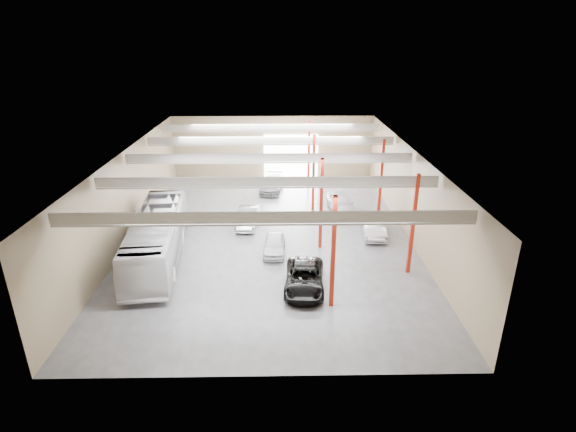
{
  "coord_description": "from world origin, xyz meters",
  "views": [
    {
      "loc": [
        0.8,
        -33.0,
        15.08
      ],
      "look_at": [
        1.37,
        -1.03,
        2.2
      ],
      "focal_mm": 28.0,
      "sensor_mm": 36.0,
      "label": 1
    }
  ],
  "objects_px": {
    "black_sedan": "(304,278)",
    "car_row_c": "(272,184)",
    "car_right_near": "(373,225)",
    "car_right_far": "(341,203)",
    "coach_bus": "(157,237)",
    "car_row_b": "(248,217)",
    "car_row_a": "(274,244)"
  },
  "relations": [
    {
      "from": "car_row_b",
      "to": "car_right_far",
      "type": "height_order",
      "value": "car_right_far"
    },
    {
      "from": "car_row_c",
      "to": "car_right_far",
      "type": "height_order",
      "value": "car_right_far"
    },
    {
      "from": "black_sedan",
      "to": "car_right_far",
      "type": "relative_size",
      "value": 1.09
    },
    {
      "from": "black_sedan",
      "to": "car_right_near",
      "type": "xyz_separation_m",
      "value": [
        6.0,
        8.35,
        0.06
      ]
    },
    {
      "from": "coach_bus",
      "to": "car_right_far",
      "type": "height_order",
      "value": "coach_bus"
    },
    {
      "from": "coach_bus",
      "to": "car_row_a",
      "type": "bearing_deg",
      "value": 1.49
    },
    {
      "from": "black_sedan",
      "to": "car_row_c",
      "type": "distance_m",
      "value": 19.68
    },
    {
      "from": "car_row_c",
      "to": "car_right_far",
      "type": "xyz_separation_m",
      "value": [
        6.48,
        -5.99,
        0.09
      ]
    },
    {
      "from": "car_right_near",
      "to": "car_row_b",
      "type": "bearing_deg",
      "value": 172.89
    },
    {
      "from": "car_row_a",
      "to": "car_row_c",
      "type": "bearing_deg",
      "value": 93.79
    },
    {
      "from": "car_right_near",
      "to": "car_row_a",
      "type": "bearing_deg",
      "value": -154.31
    },
    {
      "from": "car_right_near",
      "to": "car_right_far",
      "type": "height_order",
      "value": "car_right_far"
    },
    {
      "from": "car_row_a",
      "to": "car_right_far",
      "type": "distance_m",
      "value": 10.31
    },
    {
      "from": "car_row_a",
      "to": "car_right_near",
      "type": "bearing_deg",
      "value": 23.6
    },
    {
      "from": "car_row_c",
      "to": "coach_bus",
      "type": "bearing_deg",
      "value": -109.97
    },
    {
      "from": "black_sedan",
      "to": "car_right_far",
      "type": "bearing_deg",
      "value": 77.5
    },
    {
      "from": "coach_bus",
      "to": "car_row_c",
      "type": "xyz_separation_m",
      "value": [
        7.87,
        15.37,
        -1.06
      ]
    },
    {
      "from": "car_row_b",
      "to": "car_right_far",
      "type": "bearing_deg",
      "value": 24.37
    },
    {
      "from": "car_row_a",
      "to": "car_row_c",
      "type": "distance_m",
      "value": 14.34
    },
    {
      "from": "car_row_a",
      "to": "car_right_far",
      "type": "bearing_deg",
      "value": 56.15
    },
    {
      "from": "black_sedan",
      "to": "car_row_b",
      "type": "relative_size",
      "value": 1.15
    },
    {
      "from": "car_row_a",
      "to": "car_row_c",
      "type": "xyz_separation_m",
      "value": [
        -0.43,
        14.34,
        0.06
      ]
    },
    {
      "from": "car_right_far",
      "to": "car_row_c",
      "type": "bearing_deg",
      "value": 129.14
    },
    {
      "from": "coach_bus",
      "to": "car_right_near",
      "type": "distance_m",
      "value": 16.83
    },
    {
      "from": "black_sedan",
      "to": "car_row_c",
      "type": "xyz_separation_m",
      "value": [
        -2.41,
        19.54,
        -0.0
      ]
    },
    {
      "from": "coach_bus",
      "to": "car_row_b",
      "type": "xyz_separation_m",
      "value": [
        5.98,
        6.23,
        -1.03
      ]
    },
    {
      "from": "black_sedan",
      "to": "car_right_near",
      "type": "height_order",
      "value": "car_right_near"
    },
    {
      "from": "coach_bus",
      "to": "car_right_far",
      "type": "relative_size",
      "value": 2.65
    },
    {
      "from": "car_row_b",
      "to": "black_sedan",
      "type": "bearing_deg",
      "value": -63.81
    },
    {
      "from": "car_row_c",
      "to": "car_right_far",
      "type": "relative_size",
      "value": 1.04
    },
    {
      "from": "car_row_a",
      "to": "black_sedan",
      "type": "bearing_deg",
      "value": -67.14
    },
    {
      "from": "car_row_c",
      "to": "black_sedan",
      "type": "bearing_deg",
      "value": -75.84
    }
  ]
}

